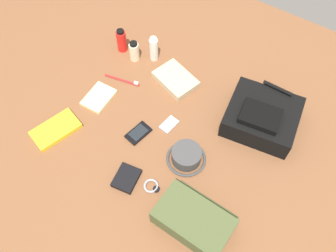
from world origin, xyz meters
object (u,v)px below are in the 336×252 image
object	(u,v)px
cell_phone	(138,133)
folded_towel	(176,80)
backpack	(262,117)
media_player	(169,125)
toiletry_pouch	(194,220)
toothpaste_tube	(154,49)
bucket_hat	(186,156)
wristwatch	(152,186)
toothbrush	(124,80)
sunscreen_spray	(122,41)
notepad	(99,97)
lotion_bottle	(134,51)
paperback_novel	(56,130)
wallet	(126,178)

from	to	relation	value
cell_phone	folded_towel	size ratio (longest dim) A/B	0.61
backpack	media_player	bearing A→B (deg)	-145.76
toiletry_pouch	folded_towel	distance (m)	0.70
toothpaste_tube	folded_towel	xyz separation A→B (m)	(0.17, -0.07, -0.05)
bucket_hat	toiletry_pouch	bearing A→B (deg)	-52.73
media_player	wristwatch	distance (m)	0.30
toothpaste_tube	toothbrush	size ratio (longest dim) A/B	0.77
toothbrush	toothpaste_tube	bearing A→B (deg)	78.97
sunscreen_spray	bucket_hat	bearing A→B (deg)	-30.82
notepad	sunscreen_spray	bearing A→B (deg)	103.73
lotion_bottle	folded_towel	world-z (taller)	lotion_bottle
toothpaste_tube	wristwatch	xyz separation A→B (m)	(0.38, -0.58, -0.06)
media_player	bucket_hat	bearing A→B (deg)	-33.97
toiletry_pouch	lotion_bottle	distance (m)	0.89
toothpaste_tube	toothbrush	distance (m)	0.22
toiletry_pouch	cell_phone	distance (m)	0.46
toiletry_pouch	toothbrush	bearing A→B (deg)	147.13
backpack	wristwatch	bearing A→B (deg)	-114.53
paperback_novel	toothbrush	xyz separation A→B (m)	(0.08, 0.39, -0.00)
paperback_novel	folded_towel	xyz separation A→B (m)	(0.30, 0.52, 0.01)
cell_phone	media_player	world-z (taller)	cell_phone
bucket_hat	paperback_novel	world-z (taller)	bucket_hat
toothbrush	notepad	bearing A→B (deg)	-104.13
cell_phone	wristwatch	xyz separation A→B (m)	(0.19, -0.17, -0.00)
toothpaste_tube	backpack	bearing A→B (deg)	-6.15
media_player	notepad	world-z (taller)	notepad
bucket_hat	toothbrush	size ratio (longest dim) A/B	0.94
cell_phone	folded_towel	bearing A→B (deg)	93.17
cell_phone	paperback_novel	bearing A→B (deg)	-149.34
wallet	notepad	bearing A→B (deg)	134.24
wallet	notepad	distance (m)	0.44
sunscreen_spray	wristwatch	bearing A→B (deg)	-44.54
lotion_bottle	media_player	xyz separation A→B (m)	(0.36, -0.24, -0.05)
toothpaste_tube	notepad	world-z (taller)	toothpaste_tube
backpack	lotion_bottle	distance (m)	0.70
backpack	toiletry_pouch	bearing A→B (deg)	-91.58
toothbrush	folded_towel	distance (m)	0.25
cell_phone	sunscreen_spray	bearing A→B (deg)	134.41
bucket_hat	lotion_bottle	bearing A→B (deg)	146.29
wristwatch	toothpaste_tube	bearing A→B (deg)	123.32
notepad	media_player	bearing A→B (deg)	5.89
toiletry_pouch	sunscreen_spray	distance (m)	0.97
cell_phone	wallet	size ratio (longest dim) A/B	1.11
bucket_hat	lotion_bottle	world-z (taller)	lotion_bottle
toiletry_pouch	toothpaste_tube	bearing A→B (deg)	134.22
toothpaste_tube	notepad	bearing A→B (deg)	-102.34
wallet	folded_towel	world-z (taller)	folded_towel
backpack	toothpaste_tube	world-z (taller)	toothpaste_tube
notepad	toothbrush	bearing A→B (deg)	72.94
media_player	wallet	size ratio (longest dim) A/B	0.82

